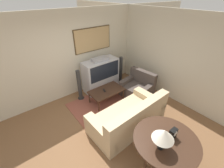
{
  "coord_description": "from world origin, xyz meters",
  "views": [
    {
      "loc": [
        -1.49,
        -2.16,
        3.09
      ],
      "look_at": [
        0.84,
        0.78,
        0.75
      ],
      "focal_mm": 24.0,
      "sensor_mm": 36.0,
      "label": 1
    }
  ],
  "objects_px": {
    "coffee_table": "(107,91)",
    "speaker_tower_right": "(121,71)",
    "mantel_clock": "(173,134)",
    "speaker_tower_left": "(79,86)",
    "tv": "(101,75)",
    "couch": "(129,118)",
    "armchair": "(138,88)",
    "table_lamp": "(164,135)",
    "console_table": "(166,142)"
  },
  "relations": [
    {
      "from": "speaker_tower_right",
      "to": "armchair",
      "type": "bearing_deg",
      "value": -96.9
    },
    {
      "from": "coffee_table",
      "to": "speaker_tower_left",
      "type": "xyz_separation_m",
      "value": [
        -0.6,
        0.65,
        0.11
      ]
    },
    {
      "from": "couch",
      "to": "speaker_tower_right",
      "type": "height_order",
      "value": "speaker_tower_right"
    },
    {
      "from": "armchair",
      "to": "speaker_tower_right",
      "type": "bearing_deg",
      "value": 164.98
    },
    {
      "from": "armchair",
      "to": "tv",
      "type": "bearing_deg",
      "value": -153.27
    },
    {
      "from": "armchair",
      "to": "console_table",
      "type": "height_order",
      "value": "armchair"
    },
    {
      "from": "mantel_clock",
      "to": "tv",
      "type": "bearing_deg",
      "value": 80.06
    },
    {
      "from": "speaker_tower_right",
      "to": "speaker_tower_left",
      "type": "bearing_deg",
      "value": 180.0
    },
    {
      "from": "tv",
      "to": "speaker_tower_right",
      "type": "height_order",
      "value": "tv"
    },
    {
      "from": "mantel_clock",
      "to": "speaker_tower_left",
      "type": "bearing_deg",
      "value": 96.17
    },
    {
      "from": "tv",
      "to": "coffee_table",
      "type": "xyz_separation_m",
      "value": [
        -0.28,
        -0.7,
        -0.19
      ]
    },
    {
      "from": "table_lamp",
      "to": "speaker_tower_left",
      "type": "xyz_separation_m",
      "value": [
        0.02,
        3.06,
        -0.61
      ]
    },
    {
      "from": "armchair",
      "to": "speaker_tower_right",
      "type": "relative_size",
      "value": 1.01
    },
    {
      "from": "console_table",
      "to": "mantel_clock",
      "type": "xyz_separation_m",
      "value": [
        0.12,
        -0.03,
        0.17
      ]
    },
    {
      "from": "coffee_table",
      "to": "console_table",
      "type": "xyz_separation_m",
      "value": [
        -0.39,
        -2.38,
        0.32
      ]
    },
    {
      "from": "console_table",
      "to": "couch",
      "type": "bearing_deg",
      "value": 80.29
    },
    {
      "from": "tv",
      "to": "couch",
      "type": "height_order",
      "value": "tv"
    },
    {
      "from": "coffee_table",
      "to": "speaker_tower_right",
      "type": "height_order",
      "value": "speaker_tower_right"
    },
    {
      "from": "table_lamp",
      "to": "speaker_tower_right",
      "type": "height_order",
      "value": "table_lamp"
    },
    {
      "from": "console_table",
      "to": "tv",
      "type": "bearing_deg",
      "value": 77.81
    },
    {
      "from": "table_lamp",
      "to": "speaker_tower_right",
      "type": "bearing_deg",
      "value": 59.92
    },
    {
      "from": "couch",
      "to": "mantel_clock",
      "type": "xyz_separation_m",
      "value": [
        -0.08,
        -1.19,
        0.57
      ]
    },
    {
      "from": "armchair",
      "to": "coffee_table",
      "type": "distance_m",
      "value": 1.1
    },
    {
      "from": "console_table",
      "to": "speaker_tower_right",
      "type": "height_order",
      "value": "speaker_tower_right"
    },
    {
      "from": "armchair",
      "to": "speaker_tower_left",
      "type": "bearing_deg",
      "value": -130.24
    },
    {
      "from": "tv",
      "to": "speaker_tower_left",
      "type": "xyz_separation_m",
      "value": [
        -0.88,
        -0.06,
        -0.08
      ]
    },
    {
      "from": "console_table",
      "to": "coffee_table",
      "type": "bearing_deg",
      "value": 80.71
    },
    {
      "from": "tv",
      "to": "coffee_table",
      "type": "bearing_deg",
      "value": -111.47
    },
    {
      "from": "couch",
      "to": "armchair",
      "type": "xyz_separation_m",
      "value": [
        1.22,
        0.85,
        -0.02
      ]
    },
    {
      "from": "couch",
      "to": "armchair",
      "type": "distance_m",
      "value": 1.49
    },
    {
      "from": "speaker_tower_right",
      "to": "tv",
      "type": "bearing_deg",
      "value": 176.19
    },
    {
      "from": "couch",
      "to": "mantel_clock",
      "type": "distance_m",
      "value": 1.32
    },
    {
      "from": "table_lamp",
      "to": "couch",
      "type": "bearing_deg",
      "value": 70.27
    },
    {
      "from": "mantel_clock",
      "to": "console_table",
      "type": "bearing_deg",
      "value": 165.51
    },
    {
      "from": "tv",
      "to": "console_table",
      "type": "height_order",
      "value": "tv"
    },
    {
      "from": "coffee_table",
      "to": "speaker_tower_right",
      "type": "xyz_separation_m",
      "value": [
        1.15,
        0.65,
        0.11
      ]
    },
    {
      "from": "console_table",
      "to": "speaker_tower_left",
      "type": "relative_size",
      "value": 1.16
    },
    {
      "from": "armchair",
      "to": "speaker_tower_right",
      "type": "xyz_separation_m",
      "value": [
        0.12,
        1.02,
        0.22
      ]
    },
    {
      "from": "console_table",
      "to": "armchair",
      "type": "bearing_deg",
      "value": 54.69
    },
    {
      "from": "tv",
      "to": "table_lamp",
      "type": "distance_m",
      "value": 3.28
    },
    {
      "from": "coffee_table",
      "to": "tv",
      "type": "bearing_deg",
      "value": 68.53
    },
    {
      "from": "tv",
      "to": "mantel_clock",
      "type": "xyz_separation_m",
      "value": [
        -0.55,
        -3.12,
        0.3
      ]
    },
    {
      "from": "speaker_tower_left",
      "to": "tv",
      "type": "bearing_deg",
      "value": 3.81
    },
    {
      "from": "couch",
      "to": "speaker_tower_left",
      "type": "relative_size",
      "value": 1.93
    },
    {
      "from": "mantel_clock",
      "to": "speaker_tower_left",
      "type": "distance_m",
      "value": 3.1
    },
    {
      "from": "mantel_clock",
      "to": "coffee_table",
      "type": "bearing_deg",
      "value": 83.63
    },
    {
      "from": "armchair",
      "to": "coffee_table",
      "type": "bearing_deg",
      "value": -118.24
    },
    {
      "from": "armchair",
      "to": "mantel_clock",
      "type": "bearing_deg",
      "value": -40.66
    },
    {
      "from": "tv",
      "to": "console_table",
      "type": "bearing_deg",
      "value": -102.19
    },
    {
      "from": "coffee_table",
      "to": "mantel_clock",
      "type": "height_order",
      "value": "mantel_clock"
    }
  ]
}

